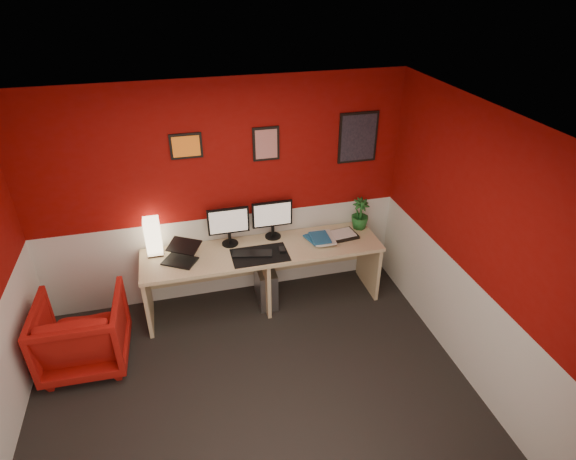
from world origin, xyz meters
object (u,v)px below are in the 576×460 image
Objects in this scene: zen_tray at (341,235)px; monitor_right at (273,214)px; laptop at (179,253)px; potted_plant at (360,214)px; monitor_left at (228,221)px; desk at (264,276)px; shoji_lamp at (153,238)px; armchair at (83,332)px; pc_tower at (266,284)px.

monitor_right is at bearing 166.07° from zen_tray.
laptop is 2.08m from potted_plant.
desk is at bearing -30.66° from monitor_left.
laptop is at bearing -174.42° from potted_plant.
desk is 1.32m from potted_plant.
potted_plant is at bearing 8.56° from desk.
zen_tray is 0.35m from potted_plant.
monitor_right reaches higher than laptop.
shoji_lamp reaches higher than desk.
desk is 6.50× the size of shoji_lamp.
monitor_left is 1.00× the size of monitor_right.
zen_tray is 2.85m from armchair.
potted_plant is (2.07, 0.20, 0.07)m from laptop.
potted_plant is 1.36m from pc_tower.
zen_tray is (1.80, 0.07, -0.09)m from laptop.
monitor_left is (-0.33, 0.19, 0.66)m from desk.
potted_plant is 0.45× the size of armchair.
zen_tray is (2.04, -0.16, -0.18)m from shoji_lamp.
monitor_right is at bearing 3.75° from monitor_left.
shoji_lamp is 0.80m from monitor_left.
monitor_right reaches higher than potted_plant.
shoji_lamp is 0.69× the size of monitor_right.
zen_tray is 0.78× the size of pc_tower.
monitor_left is 0.89m from pc_tower.
armchair is at bearing -138.77° from shoji_lamp.
armchair is (-0.74, -0.65, -0.57)m from shoji_lamp.
laptop is at bearing -175.32° from pc_tower.
shoji_lamp is (-1.13, 0.20, 0.56)m from desk.
potted_plant reaches higher than desk.
potted_plant is at bearing 8.18° from pc_tower.
laptop is 0.57× the size of monitor_right.
laptop is (-0.89, -0.02, 0.47)m from desk.
monitor_right is at bearing 54.07° from desk.
pc_tower is at bearing 50.71° from desk.
laptop is 1.17m from armchair.
pc_tower is 1.96m from armchair.
shoji_lamp reaches higher than armchair.
pc_tower is (0.91, 0.06, -0.61)m from laptop.
desk is 7.88× the size of laptop.
shoji_lamp is 0.34m from laptop.
zen_tray is (1.24, -0.15, -0.28)m from monitor_left.
desk is 0.76m from monitor_left.
armchair is (-1.54, -0.65, -0.66)m from monitor_left.
shoji_lamp reaches higher than laptop.
monitor_right reaches higher than armchair.
zen_tray is (0.75, -0.19, -0.28)m from monitor_right.
monitor_right is at bearing 55.75° from pc_tower.
monitor_right is at bearing 44.94° from laptop.
zen_tray is (0.91, 0.04, 0.38)m from desk.
zen_tray is at bearing -7.04° from monitor_left.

